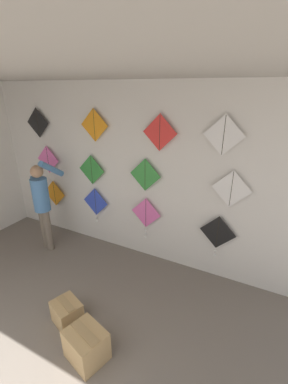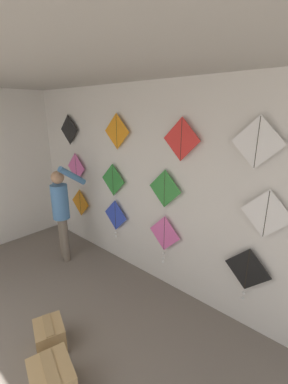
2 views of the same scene
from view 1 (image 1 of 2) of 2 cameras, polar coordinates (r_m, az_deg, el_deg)
The scene contains 16 objects.
back_panel at distance 4.18m, azimuth -4.51°, elevation 4.14°, with size 5.93×0.06×2.80m, color silver.
shopkeeper at distance 4.66m, azimuth -21.71°, elevation -1.76°, with size 0.41×0.53×1.64m.
cardboard_box at distance 3.21m, azimuth -12.69°, elevation -30.23°, with size 0.48×0.44×0.37m.
cardboard_box_spare at distance 3.58m, azimuth -16.72°, elevation -24.30°, with size 0.41×0.38×0.31m.
kite_0 at distance 5.25m, azimuth -19.25°, elevation -0.29°, with size 0.51×0.01×0.51m.
kite_1 at distance 4.63m, azimuth -10.72°, elevation -2.48°, with size 0.51×0.04×0.65m.
kite_2 at distance 4.15m, azimuth 0.41°, elevation -5.21°, with size 0.51×0.04×0.72m.
kite_3 at distance 3.85m, azimuth 16.00°, elevation -8.99°, with size 0.51×0.04×0.65m.
kite_4 at distance 5.08m, azimuth -20.55°, elevation 6.76°, with size 0.51×0.01×0.51m.
kite_5 at distance 4.43m, azimuth -11.57°, elevation 4.84°, with size 0.51×0.01×0.51m.
kite_6 at distance 3.89m, azimuth 0.25°, elevation 3.80°, with size 0.51×0.01×0.51m.
kite_7 at distance 3.54m, azimuth 18.86°, elevation 0.60°, with size 0.51×0.01×0.51m.
kite_8 at distance 5.05m, azimuth -22.55°, elevation 14.03°, with size 0.51×0.01×0.51m.
kite_9 at distance 4.20m, azimuth -11.00°, elevation 14.37°, with size 0.51×0.01×0.51m.
kite_10 at distance 3.64m, azimuth 3.52°, elevation 13.03°, with size 0.51×0.01×0.51m.
kite_11 at distance 3.38m, azimuth 17.32°, elevation 11.96°, with size 0.51×0.01×0.51m.
Camera 1 is at (2.10, 0.34, 2.70)m, focal length 24.00 mm.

